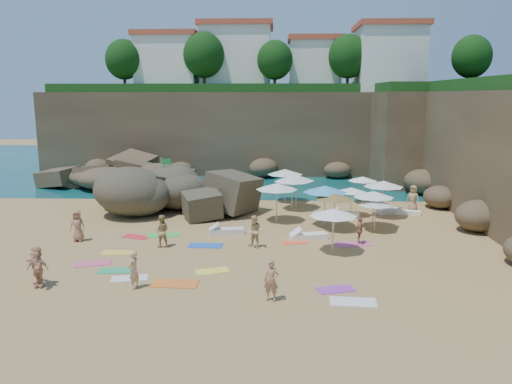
{
  "coord_description": "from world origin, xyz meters",
  "views": [
    {
      "loc": [
        3.2,
        -26.44,
        7.76
      ],
      "look_at": [
        2.0,
        3.0,
        2.0
      ],
      "focal_mm": 35.0,
      "sensor_mm": 36.0,
      "label": 1
    }
  ],
  "objects_px": {
    "parasol_2": "(296,178)",
    "parasol_1": "(292,179)",
    "flag_pole": "(164,176)",
    "rock_outcrop": "(181,210)",
    "parasol_0": "(285,172)",
    "person_stand_3": "(360,231)",
    "person_stand_2": "(219,202)",
    "person_stand_4": "(413,199)",
    "person_stand_6": "(134,270)",
    "person_stand_1": "(162,231)",
    "person_stand_5": "(169,193)",
    "lounger_0": "(241,203)"
  },
  "relations": [
    {
      "from": "rock_outcrop",
      "to": "parasol_1",
      "type": "height_order",
      "value": "parasol_1"
    },
    {
      "from": "parasol_0",
      "to": "person_stand_5",
      "type": "height_order",
      "value": "parasol_0"
    },
    {
      "from": "parasol_1",
      "to": "person_stand_4",
      "type": "height_order",
      "value": "parasol_1"
    },
    {
      "from": "person_stand_3",
      "to": "person_stand_4",
      "type": "bearing_deg",
      "value": -26.72
    },
    {
      "from": "lounger_0",
      "to": "person_stand_2",
      "type": "height_order",
      "value": "person_stand_2"
    },
    {
      "from": "person_stand_1",
      "to": "person_stand_6",
      "type": "distance_m",
      "value": 5.67
    },
    {
      "from": "person_stand_4",
      "to": "person_stand_6",
      "type": "relative_size",
      "value": 1.15
    },
    {
      "from": "person_stand_1",
      "to": "person_stand_3",
      "type": "bearing_deg",
      "value": 179.41
    },
    {
      "from": "flag_pole",
      "to": "person_stand_4",
      "type": "height_order",
      "value": "flag_pole"
    },
    {
      "from": "person_stand_6",
      "to": "parasol_2",
      "type": "bearing_deg",
      "value": 171.85
    },
    {
      "from": "flag_pole",
      "to": "person_stand_2",
      "type": "height_order",
      "value": "flag_pole"
    },
    {
      "from": "person_stand_1",
      "to": "person_stand_4",
      "type": "distance_m",
      "value": 17.26
    },
    {
      "from": "person_stand_3",
      "to": "person_stand_5",
      "type": "xyz_separation_m",
      "value": [
        -12.16,
        9.42,
        0.08
      ]
    },
    {
      "from": "parasol_1",
      "to": "person_stand_6",
      "type": "xyz_separation_m",
      "value": [
        -6.84,
        -14.46,
        -1.35
      ]
    },
    {
      "from": "flag_pole",
      "to": "person_stand_4",
      "type": "distance_m",
      "value": 16.94
    },
    {
      "from": "person_stand_1",
      "to": "parasol_1",
      "type": "bearing_deg",
      "value": -134.24
    },
    {
      "from": "parasol_1",
      "to": "parasol_2",
      "type": "height_order",
      "value": "parasol_1"
    },
    {
      "from": "lounger_0",
      "to": "person_stand_1",
      "type": "height_order",
      "value": "person_stand_1"
    },
    {
      "from": "parasol_0",
      "to": "person_stand_3",
      "type": "height_order",
      "value": "parasol_0"
    },
    {
      "from": "parasol_2",
      "to": "rock_outcrop",
      "type": "bearing_deg",
      "value": -172.72
    },
    {
      "from": "rock_outcrop",
      "to": "flag_pole",
      "type": "bearing_deg",
      "value": 157.12
    },
    {
      "from": "person_stand_3",
      "to": "person_stand_4",
      "type": "relative_size",
      "value": 0.8
    },
    {
      "from": "person_stand_1",
      "to": "person_stand_4",
      "type": "xyz_separation_m",
      "value": [
        15.07,
        8.42,
        0.07
      ]
    },
    {
      "from": "parasol_1",
      "to": "lounger_0",
      "type": "relative_size",
      "value": 1.43
    },
    {
      "from": "parasol_0",
      "to": "parasol_2",
      "type": "bearing_deg",
      "value": -70.33
    },
    {
      "from": "parasol_1",
      "to": "person_stand_3",
      "type": "relative_size",
      "value": 1.69
    },
    {
      "from": "parasol_1",
      "to": "person_stand_2",
      "type": "relative_size",
      "value": 1.61
    },
    {
      "from": "parasol_0",
      "to": "person_stand_4",
      "type": "relative_size",
      "value": 1.41
    },
    {
      "from": "person_stand_1",
      "to": "parasol_2",
      "type": "bearing_deg",
      "value": -134.0
    },
    {
      "from": "rock_outcrop",
      "to": "person_stand_2",
      "type": "relative_size",
      "value": 5.08
    },
    {
      "from": "person_stand_3",
      "to": "person_stand_6",
      "type": "distance_m",
      "value": 12.13
    },
    {
      "from": "person_stand_2",
      "to": "person_stand_4",
      "type": "bearing_deg",
      "value": -167.83
    },
    {
      "from": "flag_pole",
      "to": "person_stand_5",
      "type": "bearing_deg",
      "value": 90.88
    },
    {
      "from": "lounger_0",
      "to": "person_stand_5",
      "type": "height_order",
      "value": "person_stand_5"
    },
    {
      "from": "parasol_2",
      "to": "parasol_1",
      "type": "bearing_deg",
      "value": -123.42
    },
    {
      "from": "parasol_2",
      "to": "person_stand_3",
      "type": "bearing_deg",
      "value": -69.97
    },
    {
      "from": "rock_outcrop",
      "to": "person_stand_5",
      "type": "bearing_deg",
      "value": 120.27
    },
    {
      "from": "person_stand_3",
      "to": "person_stand_6",
      "type": "xyz_separation_m",
      "value": [
        -10.18,
        -6.6,
        0.06
      ]
    },
    {
      "from": "parasol_2",
      "to": "person_stand_5",
      "type": "bearing_deg",
      "value": 173.13
    },
    {
      "from": "person_stand_6",
      "to": "person_stand_1",
      "type": "bearing_deg",
      "value": -161.07
    },
    {
      "from": "parasol_0",
      "to": "person_stand_6",
      "type": "height_order",
      "value": "parasol_0"
    },
    {
      "from": "person_stand_5",
      "to": "rock_outcrop",
      "type": "bearing_deg",
      "value": -53.51
    },
    {
      "from": "flag_pole",
      "to": "parasol_2",
      "type": "distance_m",
      "value": 9.12
    },
    {
      "from": "parasol_0",
      "to": "person_stand_1",
      "type": "bearing_deg",
      "value": -120.03
    },
    {
      "from": "parasol_0",
      "to": "person_stand_2",
      "type": "distance_m",
      "value": 6.01
    },
    {
      "from": "parasol_1",
      "to": "person_stand_5",
      "type": "xyz_separation_m",
      "value": [
        -8.82,
        1.56,
        -1.33
      ]
    },
    {
      "from": "parasol_1",
      "to": "parasol_2",
      "type": "distance_m",
      "value": 0.55
    },
    {
      "from": "rock_outcrop",
      "to": "person_stand_2",
      "type": "distance_m",
      "value": 2.94
    },
    {
      "from": "parasol_2",
      "to": "person_stand_2",
      "type": "bearing_deg",
      "value": -161.38
    },
    {
      "from": "person_stand_1",
      "to": "parasol_0",
      "type": "bearing_deg",
      "value": -125.8
    }
  ]
}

